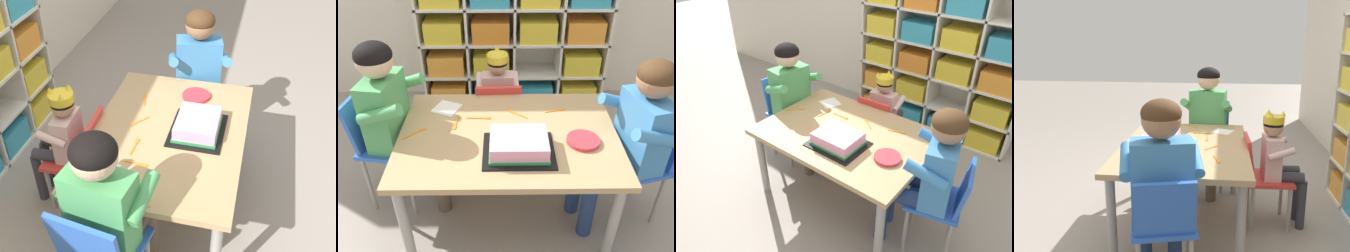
# 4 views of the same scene
# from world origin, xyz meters

# --- Properties ---
(ground) EXTENTS (16.00, 16.00, 0.00)m
(ground) POSITION_xyz_m (0.00, 0.00, 0.00)
(ground) COLOR gray
(activity_table) EXTENTS (1.18, 0.84, 0.58)m
(activity_table) POSITION_xyz_m (0.00, 0.00, 0.52)
(activity_table) COLOR tan
(activity_table) RESTS_ON ground
(classroom_chair_blue) EXTENTS (0.33, 0.34, 0.64)m
(classroom_chair_blue) POSITION_xyz_m (-0.06, 0.53, 0.37)
(classroom_chair_blue) COLOR red
(classroom_chair_blue) RESTS_ON ground
(child_with_crown) EXTENTS (0.30, 0.31, 0.82)m
(child_with_crown) POSITION_xyz_m (-0.06, 0.63, 0.51)
(child_with_crown) COLOR beige
(child_with_crown) RESTS_ON ground
(classroom_chair_adult_side) EXTENTS (0.39, 0.39, 0.74)m
(classroom_chair_adult_side) POSITION_xyz_m (-0.74, 0.14, 0.46)
(classroom_chair_adult_side) COLOR blue
(classroom_chair_adult_side) RESTS_ON ground
(adult_helper_seated) EXTENTS (0.45, 0.44, 1.05)m
(adult_helper_seated) POSITION_xyz_m (-0.62, 0.12, 0.65)
(adult_helper_seated) COLOR #4C9E5B
(adult_helper_seated) RESTS_ON ground
(classroom_chair_guest_side) EXTENTS (0.40, 0.38, 0.68)m
(classroom_chair_guest_side) POSITION_xyz_m (0.76, -0.02, 0.41)
(classroom_chair_guest_side) COLOR blue
(classroom_chair_guest_side) RESTS_ON ground
(guest_at_table_side) EXTENTS (0.47, 0.45, 1.02)m
(guest_at_table_side) POSITION_xyz_m (0.65, -0.05, 0.63)
(guest_at_table_side) COLOR #3D7FBC
(guest_at_table_side) RESTS_ON ground
(birthday_cake_on_tray) EXTENTS (0.36, 0.30, 0.09)m
(birthday_cake_on_tray) POSITION_xyz_m (0.05, -0.16, 0.62)
(birthday_cake_on_tray) COLOR black
(birthday_cake_on_tray) RESTS_ON activity_table
(paper_plate_stack) EXTENTS (0.17, 0.17, 0.02)m
(paper_plate_stack) POSITION_xyz_m (0.39, -0.08, 0.59)
(paper_plate_stack) COLOR #DB333D
(paper_plate_stack) RESTS_ON activity_table
(paper_napkin_square) EXTENTS (0.19, 0.19, 0.00)m
(paper_napkin_square) POSITION_xyz_m (-0.37, 0.26, 0.59)
(paper_napkin_square) COLOR white
(paper_napkin_square) RESTS_ON activity_table
(fork_near_child_seat) EXTENTS (0.12, 0.11, 0.00)m
(fork_near_child_seat) POSITION_xyz_m (-0.50, 0.01, 0.59)
(fork_near_child_seat) COLOR orange
(fork_near_child_seat) RESTS_ON activity_table
(fork_by_napkin) EXTENTS (0.11, 0.09, 0.00)m
(fork_by_napkin) POSITION_xyz_m (0.05, 0.19, 0.59)
(fork_by_napkin) COLOR orange
(fork_by_napkin) RESTS_ON activity_table
(fork_near_cake_tray) EXTENTS (0.03, 0.13, 0.00)m
(fork_near_cake_tray) POSITION_xyz_m (-0.29, 0.09, 0.59)
(fork_near_cake_tray) COLOR orange
(fork_near_cake_tray) RESTS_ON activity_table
(fork_beside_plate_stack) EXTENTS (0.14, 0.02, 0.00)m
(fork_beside_plate_stack) POSITION_xyz_m (-0.16, 0.15, 0.59)
(fork_beside_plate_stack) COLOR orange
(fork_beside_plate_stack) RESTS_ON activity_table
(fork_scattered_mid_table) EXTENTS (0.13, 0.05, 0.00)m
(fork_scattered_mid_table) POSITION_xyz_m (0.29, 0.22, 0.59)
(fork_scattered_mid_table) COLOR orange
(fork_scattered_mid_table) RESTS_ON activity_table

